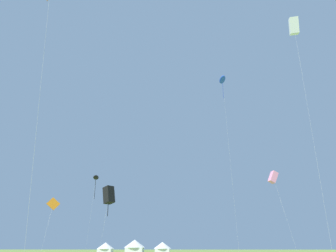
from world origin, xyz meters
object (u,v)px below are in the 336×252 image
object	(u,v)px
kite_black_parafoil	(96,178)
kite_pink_box	(273,177)
festival_tent_right	(106,248)
festival_tent_center	(162,247)
festival_tent_left	(135,246)
kite_black_box	(109,195)
kite_orange_diamond	(53,204)
kite_blue_parafoil	(222,80)
kite_white_box	(294,26)

from	to	relation	value
kite_black_parafoil	kite_pink_box	bearing A→B (deg)	-12.22
festival_tent_right	festival_tent_center	size ratio (longest dim) A/B	0.97
festival_tent_left	festival_tent_center	size ratio (longest dim) A/B	1.19
kite_pink_box	kite_black_box	distance (m)	27.25
kite_pink_box	festival_tent_left	bearing A→B (deg)	138.83
kite_pink_box	kite_black_parafoil	world-z (taller)	kite_black_parafoil
festival_tent_left	kite_black_parafoil	bearing A→B (deg)	-109.51
festival_tent_left	festival_tent_center	xyz separation A→B (m)	(6.32, -0.00, -0.28)
kite_pink_box	festival_tent_left	world-z (taller)	kite_pink_box
kite_orange_diamond	festival_tent_center	bearing A→B (deg)	72.64
kite_orange_diamond	kite_black_parafoil	bearing A→B (deg)	91.45
kite_pink_box	festival_tent_right	bearing A→B (deg)	145.08
kite_blue_parafoil	kite_pink_box	bearing A→B (deg)	-60.23
kite_pink_box	kite_black_box	size ratio (longest dim) A/B	1.35
kite_white_box	kite_black_parafoil	size ratio (longest dim) A/B	2.40
festival_tent_right	festival_tent_center	bearing A→B (deg)	-0.00
kite_white_box	kite_black_box	world-z (taller)	kite_white_box
festival_tent_right	festival_tent_left	size ratio (longest dim) A/B	0.81
kite_orange_diamond	kite_black_parafoil	size ratio (longest dim) A/B	0.51
kite_black_parafoil	festival_tent_right	xyz separation A→B (m)	(-0.95, 16.08, -12.77)
festival_tent_right	kite_black_parafoil	bearing A→B (deg)	-86.62
kite_blue_parafoil	festival_tent_center	world-z (taller)	kite_blue_parafoil
kite_orange_diamond	festival_tent_center	size ratio (longest dim) A/B	1.87
kite_blue_parafoil	festival_tent_right	size ratio (longest dim) A/B	9.61
kite_orange_diamond	kite_pink_box	bearing A→B (deg)	23.59
festival_tent_center	festival_tent_left	bearing A→B (deg)	180.00
festival_tent_right	kite_black_box	bearing A→B (deg)	-77.03
kite_blue_parafoil	festival_tent_right	bearing A→B (deg)	154.87
festival_tent_right	kite_orange_diamond	bearing A→B (deg)	-87.71
kite_black_box	kite_blue_parafoil	world-z (taller)	kite_blue_parafoil
kite_pink_box	festival_tent_center	bearing A→B (deg)	130.99
festival_tent_left	kite_blue_parafoil	bearing A→B (deg)	-31.87
kite_blue_parafoil	kite_orange_diamond	world-z (taller)	kite_blue_parafoil
kite_orange_diamond	kite_black_parafoil	distance (m)	22.03
kite_black_parafoil	festival_tent_right	world-z (taller)	kite_black_parafoil
kite_black_parafoil	festival_tent_right	bearing A→B (deg)	93.38
kite_orange_diamond	kite_black_box	bearing A→B (deg)	51.20
kite_blue_parafoil	kite_black_parafoil	xyz separation A→B (m)	(-26.11, -3.39, -22.60)
kite_pink_box	kite_blue_parafoil	distance (m)	27.00
kite_white_box	kite_orange_diamond	xyz separation A→B (m)	(-34.03, -1.75, -27.20)
festival_tent_left	kite_orange_diamond	bearing A→B (deg)	-98.01
kite_orange_diamond	festival_tent_left	bearing A→B (deg)	81.99
kite_black_box	kite_black_parafoil	world-z (taller)	kite_black_parafoil
kite_white_box	kite_orange_diamond	world-z (taller)	kite_white_box
kite_black_box	festival_tent_center	distance (m)	31.47
kite_black_box	kite_orange_diamond	world-z (taller)	kite_black_box
kite_white_box	kite_pink_box	bearing A→B (deg)	101.94
kite_orange_diamond	festival_tent_center	distance (m)	38.87
kite_white_box	festival_tent_left	xyz separation A→B (m)	(-28.86, 35.02, -32.07)
kite_blue_parafoil	kite_white_box	bearing A→B (deg)	-69.28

